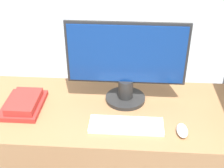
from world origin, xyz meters
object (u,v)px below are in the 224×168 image
mouse (182,130)px  book_stack (24,103)px  monitor (126,62)px  keyboard (126,125)px

mouse → book_stack: book_stack is taller
monitor → keyboard: 0.32m
keyboard → book_stack: size_ratio=1.34×
keyboard → mouse: mouse is taller
monitor → mouse: monitor is taller
keyboard → book_stack: (-0.54, 0.12, 0.02)m
monitor → book_stack: monitor is taller
monitor → keyboard: monitor is taller
keyboard → book_stack: bearing=167.4°
monitor → mouse: 0.44m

